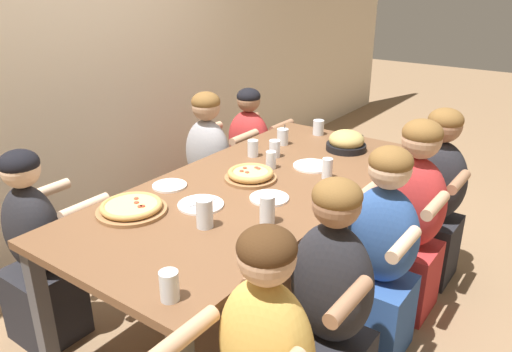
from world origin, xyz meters
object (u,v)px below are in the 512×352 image
Objects in this scene: empty_plate_d at (170,186)px; drinking_glass_f at (275,149)px; empty_plate_c at (312,166)px; drinking_glass_d at (205,215)px; skillet_bowl at (346,142)px; drinking_glass_g at (169,288)px; empty_plate_b at (269,198)px; diner_far_midright at (209,174)px; empty_plate_a at (201,205)px; cocktail_glass_blue at (283,137)px; diner_near_midright at (410,226)px; diner_far_left at (38,257)px; diner_near_right at (433,203)px; drinking_glass_e at (318,128)px; diner_near_center at (380,262)px; pizza_board_second at (132,208)px; diner_far_right at (249,160)px; diner_near_midleft at (329,317)px; drinking_glass_a at (253,149)px; pizza_board_main at (251,175)px; drinking_glass_c at (267,211)px; drinking_glass_h at (327,168)px; drinking_glass_b at (271,161)px.

empty_plate_d is 0.76m from drinking_glass_f.
empty_plate_c is 0.96m from drinking_glass_d.
skillet_bowl is 1.87m from drinking_glass_g.
diner_far_midright is at bearing 58.41° from empty_plate_b.
drinking_glass_f is 0.95× the size of drinking_glass_g.
skillet_bowl is 1.24m from empty_plate_d.
drinking_glass_g reaches higher than empty_plate_a.
drinking_glass_f is (-0.24, -0.09, 0.00)m from cocktail_glass_blue.
empty_plate_c is at bearing 4.10° from diner_near_midright.
drinking_glass_f is at bearing 66.90° from diner_far_left.
cocktail_glass_blue is 1.06m from diner_near_right.
drinking_glass_e reaches higher than empty_plate_c.
diner_far_midright is (-0.38, 0.89, -0.31)m from skillet_bowl.
drinking_glass_g is at bearing -6.07° from diner_far_left.
empty_plate_c is at bearing -31.71° from diner_near_center.
diner_near_center is at bearing -19.30° from drinking_glass_g.
diner_near_midright is (1.10, -1.03, -0.25)m from pizza_board_second.
drinking_glass_g is at bearing -160.12° from drinking_glass_f.
diner_near_midright is 1.55m from diner_far_right.
diner_near_midleft is 0.54m from diner_near_center.
drinking_glass_e is at bearing 14.71° from drinking_glass_g.
drinking_glass_a is 0.10× the size of diner_far_right.
pizza_board_main is 1.27× the size of empty_plate_a.
diner_far_left is at bearing 118.68° from drinking_glass_c.
diner_far_midright is at bearing 40.45° from drinking_glass_d.
diner_far_right is at bearing -2.00° from diner_near_right.
diner_near_right is 2.33m from diner_far_left.
pizza_board_main is at bearing 54.73° from diner_far_left.
pizza_board_second is 1.49× the size of empty_plate_c.
diner_far_left is (-0.58, 1.05, -0.34)m from drinking_glass_c.
empty_plate_d is 1.77× the size of drinking_glass_a.
pizza_board_second is 1.86m from diner_near_right.
drinking_glass_a reaches higher than empty_plate_d.
pizza_board_main reaches higher than empty_plate_a.
drinking_glass_d is 0.13× the size of diner_far_right.
drinking_glass_h reaches higher than drinking_glass_e.
diner_far_midright is at bearing 0.76° from diner_near_midright.
skillet_bowl reaches higher than empty_plate_c.
drinking_glass_h is (-0.51, -0.13, 0.00)m from skillet_bowl.
diner_far_midright reaches higher than drinking_glass_f.
cocktail_glass_blue is 0.46m from drinking_glass_b.
drinking_glass_h is at bearing -60.35° from diner_near_midleft.
empty_plate_c is 1.23× the size of empty_plate_d.
diner_near_right is (0.52, -1.02, -0.30)m from drinking_glass_a.
diner_far_midright is at bearing 26.51° from empty_plate_d.
empty_plate_b is at bearing 41.31° from diner_far_left.
drinking_glass_g is at bearing -161.25° from drinking_glass_b.
skillet_bowl is (1.46, -0.44, 0.03)m from pizza_board_second.
drinking_glass_f is at bearing 87.31° from empty_plate_c.
drinking_glass_a is (-0.06, 0.40, 0.04)m from empty_plate_c.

